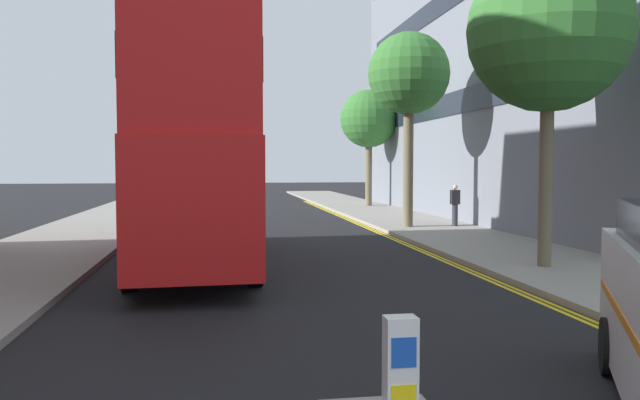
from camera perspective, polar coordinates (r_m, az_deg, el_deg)
sidewalk_right at (r=19.69m, az=15.18°, el=-4.09°), size 4.00×80.00×0.14m
sidewalk_left at (r=18.66m, az=-24.44°, el=-4.66°), size 4.00×80.00×0.14m
kerb_line_outer at (r=17.08m, az=11.48°, el=-5.37°), size 0.10×56.00×0.01m
kerb_line_inner at (r=17.02m, az=10.97°, el=-5.39°), size 0.10×56.00×0.01m
keep_left_bollard at (r=5.74m, az=7.26°, el=-16.26°), size 0.36×0.28×1.11m
double_decker_bus_away at (r=16.35m, az=-11.48°, el=4.89°), size 3.12×10.90×5.64m
pedestrian_far at (r=25.26m, az=12.10°, el=-0.39°), size 0.34×0.22×1.62m
street_tree_near at (r=24.91m, az=8.03°, el=11.07°), size 3.15×3.15×7.48m
street_tree_mid at (r=15.99m, az=19.96°, el=14.10°), size 3.76×3.76×7.37m
street_tree_far at (r=37.49m, az=4.44°, el=7.27°), size 3.40×3.40×6.82m
townhouse_terrace_right at (r=31.64m, az=19.82°, el=10.83°), size 10.08×28.00×13.68m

